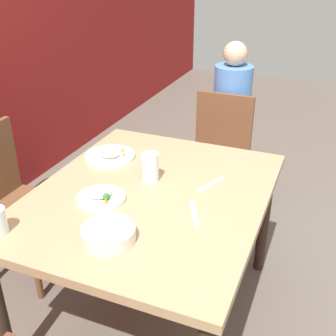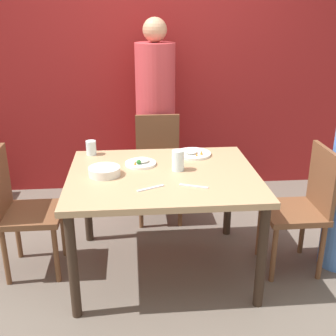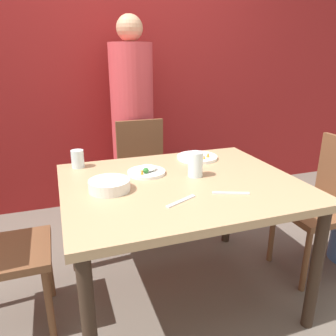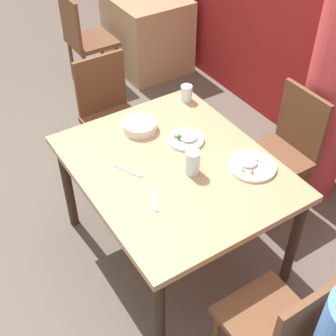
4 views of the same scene
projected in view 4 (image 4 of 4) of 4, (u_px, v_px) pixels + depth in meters
ground_plane at (173, 249)px, 3.06m from camera, size 10.00×10.00×0.00m
dining_table at (174, 175)px, 2.63m from camera, size 1.24×1.02×0.73m
chair_adult_spot at (284, 150)px, 3.07m from camera, size 0.40×0.40×0.89m
chair_child_spot at (280, 326)px, 2.11m from camera, size 0.40×0.40×0.89m
chair_empty_left at (110, 114)px, 3.38m from camera, size 0.40×0.40×0.89m
person_adult at (332, 97)px, 3.02m from camera, size 0.36×0.36×1.68m
bowl_curry at (140, 126)px, 2.80m from camera, size 0.21×0.21×0.06m
plate_rice_adult at (186, 139)px, 2.72m from camera, size 0.21×0.21×0.05m
plate_rice_child at (252, 166)px, 2.55m from camera, size 0.26×0.26×0.05m
glass_water_tall at (193, 162)px, 2.48m from camera, size 0.08×0.08×0.14m
glass_water_short at (186, 93)px, 3.03m from camera, size 0.08×0.08×0.11m
fork_steel at (154, 199)px, 2.37m from camera, size 0.17×0.09×0.01m
spoon_steel at (128, 170)px, 2.54m from camera, size 0.17×0.10×0.01m
background_table at (148, 33)px, 4.64m from camera, size 0.74×0.66×0.73m
chair_background at (85, 38)px, 4.29m from camera, size 0.40×0.40×0.89m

